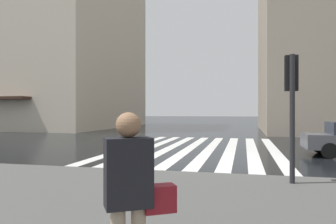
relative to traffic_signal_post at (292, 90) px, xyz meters
The scene contains 5 objects.
ground_plane 4.78m from the traffic_signal_post, 25.88° to the left, with size 220.00×220.00×0.00m, color black.
zebra_crossing 8.72m from the traffic_signal_post, 22.59° to the left, with size 13.00×7.50×0.01m.
haussmann_block_mid 40.06m from the traffic_signal_post, 47.91° to the left, with size 20.82×28.13×24.52m.
traffic_signal_post is the anchor object (origin of this frame).
pedestrian_approaching_kerb 6.00m from the traffic_signal_post, 159.44° to the left, with size 0.49×0.63×1.68m.
Camera 1 is at (-11.90, -0.71, 1.84)m, focal length 34.41 mm.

